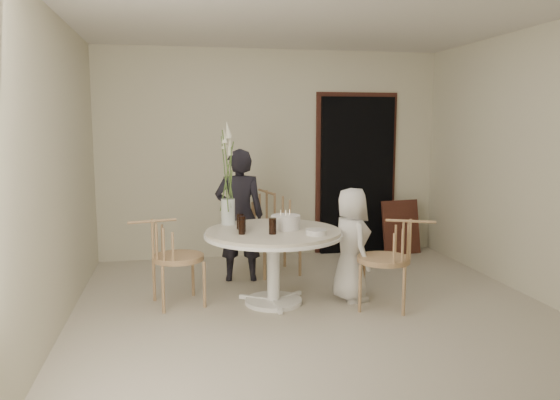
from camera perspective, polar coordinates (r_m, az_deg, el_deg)
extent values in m
plane|color=#B9B49E|center=(5.29, 3.62, -11.32)|extent=(4.50, 4.50, 0.00)
plane|color=silver|center=(5.08, 3.90, 18.79)|extent=(4.50, 4.50, 0.00)
plane|color=beige|center=(7.20, -0.82, 4.82)|extent=(4.50, 0.00, 4.50)
plane|color=beige|center=(2.90, 15.13, -0.12)|extent=(4.50, 0.00, 4.50)
plane|color=beige|center=(4.94, -22.42, 2.79)|extent=(0.00, 4.50, 4.50)
plane|color=beige|center=(5.99, 25.11, 3.44)|extent=(0.00, 4.50, 4.50)
cube|color=black|center=(7.45, 8.01, 2.54)|extent=(1.00, 0.10, 2.10)
cube|color=#53241C|center=(7.49, 7.92, 3.03)|extent=(1.12, 0.03, 2.22)
cylinder|color=white|center=(5.44, -0.69, -10.52)|extent=(0.56, 0.56, 0.04)
cylinder|color=white|center=(5.34, -0.69, -7.21)|extent=(0.12, 0.12, 0.65)
cylinder|color=white|center=(5.27, -0.70, -3.64)|extent=(1.33, 1.33, 0.03)
cylinder|color=beige|center=(5.26, -0.70, -3.37)|extent=(1.30, 1.30, 0.04)
cube|color=#53241C|center=(7.53, 12.53, -2.80)|extent=(0.57, 0.26, 0.73)
cylinder|color=tan|center=(6.15, -1.62, -6.13)|extent=(0.03, 0.03, 0.49)
cylinder|color=tan|center=(6.32, 2.10, -5.75)|extent=(0.03, 0.03, 0.49)
cylinder|color=tan|center=(6.55, -3.04, -5.27)|extent=(0.03, 0.03, 0.49)
cylinder|color=tan|center=(6.71, 0.50, -4.94)|extent=(0.03, 0.03, 0.49)
cylinder|color=tan|center=(6.37, -0.52, -3.16)|extent=(0.55, 0.55, 0.05)
cylinder|color=tan|center=(5.57, 8.74, -7.98)|extent=(0.03, 0.03, 0.45)
cylinder|color=tan|center=(5.19, 8.35, -9.16)|extent=(0.03, 0.03, 0.45)
cylinder|color=tan|center=(5.55, 12.88, -8.14)|extent=(0.03, 0.03, 0.45)
cylinder|color=tan|center=(5.17, 12.81, -9.34)|extent=(0.03, 0.03, 0.45)
cylinder|color=tan|center=(5.30, 10.77, -6.11)|extent=(0.50, 0.50, 0.05)
cylinder|color=tan|center=(5.31, -7.91, -8.77)|extent=(0.03, 0.03, 0.44)
cylinder|color=tan|center=(5.68, -9.09, -7.69)|extent=(0.03, 0.03, 0.44)
cylinder|color=tan|center=(5.22, -12.11, -9.18)|extent=(0.03, 0.03, 0.44)
cylinder|color=tan|center=(5.59, -13.03, -8.05)|extent=(0.03, 0.03, 0.44)
cylinder|color=tan|center=(5.38, -10.60, -5.94)|extent=(0.49, 0.49, 0.05)
imported|color=black|center=(6.07, -4.25, -1.60)|extent=(0.58, 0.42, 1.48)
imported|color=silver|center=(5.45, 7.46, -4.63)|extent=(0.42, 0.59, 1.13)
cylinder|color=silver|center=(5.30, 0.60, -2.33)|extent=(0.28, 0.28, 0.14)
cylinder|color=beige|center=(5.28, 0.60, -1.33)|extent=(0.01, 0.01, 0.05)
cylinder|color=beige|center=(5.32, 1.01, -1.26)|extent=(0.01, 0.01, 0.05)
cylinder|color=beige|center=(5.29, 0.07, -1.31)|extent=(0.01, 0.01, 0.05)
cylinder|color=black|center=(5.16, -3.99, -2.53)|extent=(0.08, 0.08, 0.15)
cylinder|color=black|center=(5.05, -0.78, -2.75)|extent=(0.09, 0.09, 0.15)
cylinder|color=black|center=(5.06, -4.01, -2.83)|extent=(0.07, 0.07, 0.14)
cylinder|color=black|center=(5.31, -4.18, -2.26)|extent=(0.08, 0.08, 0.15)
cylinder|color=white|center=(5.04, 3.81, -3.38)|extent=(0.25, 0.25, 0.05)
cylinder|color=silver|center=(5.55, -5.44, -1.22)|extent=(0.14, 0.14, 0.26)
cylinder|color=#4C6C2E|center=(5.52, -5.21, 2.17)|extent=(0.01, 0.01, 0.66)
cone|color=silver|center=(5.49, -5.25, 5.59)|extent=(0.07, 0.07, 0.17)
cylinder|color=#4C6C2E|center=(5.53, -5.58, 2.48)|extent=(0.01, 0.01, 0.71)
cone|color=silver|center=(5.51, -5.63, 6.18)|extent=(0.07, 0.07, 0.17)
cylinder|color=#4C6C2E|center=(5.50, -5.78, 2.74)|extent=(0.01, 0.01, 0.77)
cone|color=silver|center=(5.47, -5.84, 6.76)|extent=(0.07, 0.07, 0.17)
cylinder|color=#4C6C2E|center=(5.47, -5.42, 3.02)|extent=(0.01, 0.01, 0.83)
cone|color=silver|center=(5.45, -5.47, 7.35)|extent=(0.07, 0.07, 0.17)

